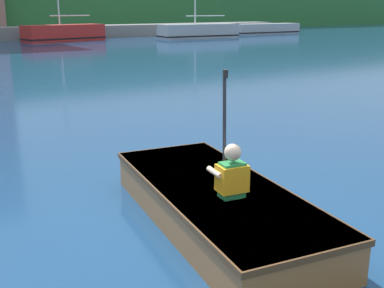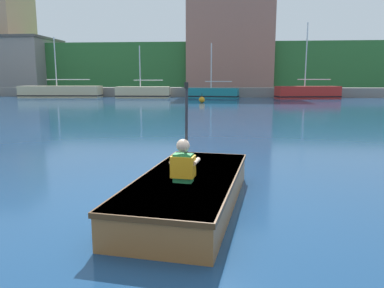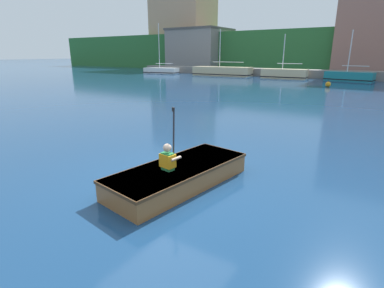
# 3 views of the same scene
# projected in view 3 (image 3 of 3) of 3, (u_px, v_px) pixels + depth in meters

# --- Properties ---
(ground_plane) EXTENTS (300.00, 300.00, 0.00)m
(ground_plane) POSITION_uv_depth(u_px,v_px,m) (167.00, 182.00, 6.55)
(ground_plane) COLOR navy
(shoreline_ridge) EXTENTS (120.00, 20.00, 6.06)m
(shoreline_ridge) POSITION_uv_depth(u_px,v_px,m) (370.00, 51.00, 45.58)
(shoreline_ridge) COLOR #2D6B33
(shoreline_ridge) RESTS_ON ground
(waterfront_warehouse_left) EXTENTS (11.13, 8.04, 16.10)m
(waterfront_warehouse_left) POSITION_uv_depth(u_px,v_px,m) (183.00, 24.00, 57.31)
(waterfront_warehouse_left) COLOR tan
(waterfront_warehouse_left) RESTS_ON ground
(waterfront_office_block_center) EXTENTS (9.40, 8.47, 6.80)m
(waterfront_office_block_center) POSITION_uv_depth(u_px,v_px,m) (200.00, 49.00, 52.21)
(waterfront_office_block_center) COLOR gray
(waterfront_office_block_center) RESTS_ON ground
(marina_dock) EXTENTS (57.47, 2.40, 0.90)m
(marina_dock) POSITION_uv_depth(u_px,v_px,m) (353.00, 75.00, 32.46)
(marina_dock) COLOR slate
(marina_dock) RESTS_ON ground
(moored_boat_dock_west_end) EXTENTS (4.79, 2.13, 4.96)m
(moored_boat_dock_west_end) POSITION_uv_depth(u_px,v_px,m) (349.00, 77.00, 30.53)
(moored_boat_dock_west_end) COLOR #197A84
(moored_boat_dock_west_end) RESTS_ON ground
(moored_boat_dock_center_near) EXTENTS (7.68, 2.69, 5.60)m
(moored_boat_dock_center_near) POSITION_uv_depth(u_px,v_px,m) (222.00, 71.00, 38.12)
(moored_boat_dock_center_near) COLOR #CCB789
(moored_boat_dock_center_near) RESTS_ON ground
(moored_boat_dock_east_end) EXTENTS (5.08, 1.99, 4.75)m
(moored_boat_dock_east_end) POSITION_uv_depth(u_px,v_px,m) (284.00, 74.00, 33.84)
(moored_boat_dock_east_end) COLOR #CCB789
(moored_boat_dock_east_end) RESTS_ON ground
(moored_boat_outer_slip_west) EXTENTS (5.20, 2.54, 6.72)m
(moored_boat_outer_slip_west) POSITION_uv_depth(u_px,v_px,m) (161.00, 70.00, 42.72)
(moored_boat_outer_slip_west) COLOR white
(moored_boat_outer_slip_west) RESTS_ON ground
(rowboat_foreground) EXTENTS (1.72, 3.47, 0.44)m
(rowboat_foreground) POSITION_uv_depth(u_px,v_px,m) (181.00, 173.00, 6.40)
(rowboat_foreground) COLOR #935B2D
(rowboat_foreground) RESTS_ON ground
(person_paddler) EXTENTS (0.39, 0.37, 1.26)m
(person_paddler) POSITION_uv_depth(u_px,v_px,m) (168.00, 158.00, 6.01)
(person_paddler) COLOR #267F3F
(person_paddler) RESTS_ON rowboat_foreground
(channel_buoy) EXTENTS (0.44, 0.44, 0.72)m
(channel_buoy) POSITION_uv_depth(u_px,v_px,m) (328.00, 84.00, 25.16)
(channel_buoy) COLOR orange
(channel_buoy) RESTS_ON ground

